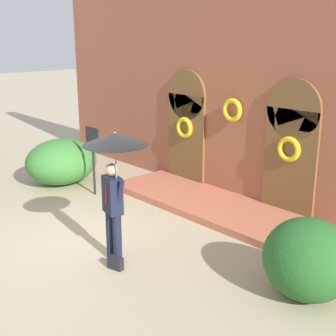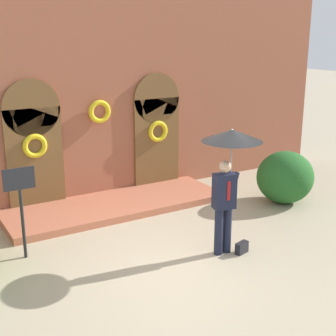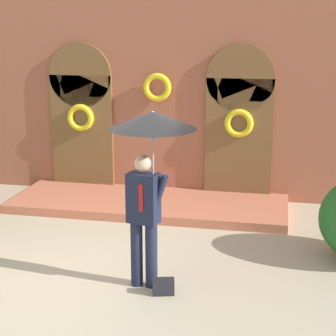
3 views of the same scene
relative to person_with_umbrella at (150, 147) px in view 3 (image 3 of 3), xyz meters
The scene contains 4 objects.
ground_plane 2.08m from the person_with_umbrella, behind, with size 80.00×80.00×0.00m, color tan.
building_facade 4.43m from the person_with_umbrella, 100.78° to the left, with size 14.00×2.30×5.60m.
person_with_umbrella is the anchor object (origin of this frame).
handbag 1.83m from the person_with_umbrella, 44.09° to the right, with size 0.28×0.12×0.22m, color black.
Camera 3 is at (2.44, -6.81, 3.42)m, focal length 60.00 mm.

